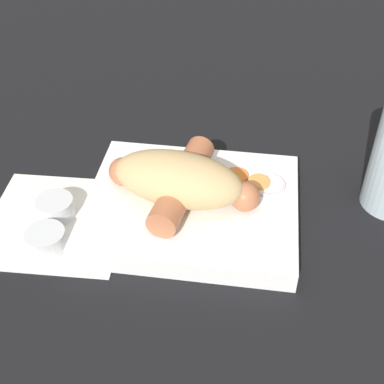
# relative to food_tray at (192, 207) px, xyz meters

# --- Properties ---
(ground_plane) EXTENTS (3.00, 3.00, 0.00)m
(ground_plane) POSITION_rel_food_tray_xyz_m (0.00, 0.00, -0.01)
(ground_plane) COLOR black
(food_tray) EXTENTS (0.23, 0.19, 0.02)m
(food_tray) POSITION_rel_food_tray_xyz_m (0.00, 0.00, 0.00)
(food_tray) COLOR white
(food_tray) RESTS_ON ground_plane
(bread_roll) EXTENTS (0.15, 0.09, 0.05)m
(bread_roll) POSITION_rel_food_tray_xyz_m (-0.01, -0.00, 0.04)
(bread_roll) COLOR tan
(bread_roll) RESTS_ON food_tray
(sausage) EXTENTS (0.17, 0.14, 0.03)m
(sausage) POSITION_rel_food_tray_xyz_m (-0.01, 0.01, 0.03)
(sausage) COLOR #B26642
(sausage) RESTS_ON food_tray
(pickled_veggies) EXTENTS (0.07, 0.05, 0.00)m
(pickled_veggies) POSITION_rel_food_tray_xyz_m (0.07, 0.04, 0.01)
(pickled_veggies) COLOR #F99E4C
(pickled_veggies) RESTS_ON food_tray
(napkin) EXTENTS (0.16, 0.16, 0.00)m
(napkin) POSITION_rel_food_tray_xyz_m (-0.15, -0.03, -0.01)
(napkin) COLOR white
(napkin) RESTS_ON ground_plane
(condiment_cup_near) EXTENTS (0.04, 0.04, 0.02)m
(condiment_cup_near) POSITION_rel_food_tray_xyz_m (-0.15, -0.02, -0.00)
(condiment_cup_near) COLOR silver
(condiment_cup_near) RESTS_ON ground_plane
(condiment_cup_far) EXTENTS (0.04, 0.04, 0.02)m
(condiment_cup_far) POSITION_rel_food_tray_xyz_m (-0.14, -0.07, -0.00)
(condiment_cup_far) COLOR silver
(condiment_cup_far) RESTS_ON ground_plane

